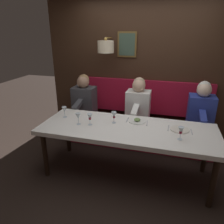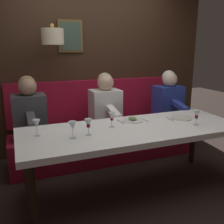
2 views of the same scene
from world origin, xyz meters
The scene contains 14 objects.
ground_plane centered at (0.00, 0.00, 0.00)m, with size 12.00×12.00×0.00m, color black.
dining_table centered at (0.00, 0.00, 0.68)m, with size 0.90×2.37×0.74m.
banquette_bench centered at (0.89, 0.00, 0.23)m, with size 0.52×2.57×0.45m, color maroon.
back_wall_panel centered at (1.46, 0.01, 1.37)m, with size 0.59×3.77×2.90m.
diner_nearest centered at (0.88, -1.02, 0.82)m, with size 0.60×0.40×0.79m.
diner_near centered at (0.88, -0.01, 0.82)m, with size 0.60×0.40×0.79m.
diner_middle centered at (0.88, 0.99, 0.82)m, with size 0.60×0.40×0.79m.
place_setting_0 centered at (0.23, -0.10, 0.75)m, with size 0.24×0.32×0.05m.
place_setting_1 centered at (0.11, -0.68, 0.75)m, with size 0.24×0.31×0.01m.
wine_glass_0 centered at (-0.06, 0.51, 0.86)m, with size 0.07×0.07×0.16m.
wine_glass_1 centered at (0.10, 0.21, 0.86)m, with size 0.07×0.07×0.16m.
wine_glass_2 centered at (-0.16, -0.68, 0.86)m, with size 0.07×0.07×0.16m.
wine_glass_3 centered at (-0.08, 0.67, 0.86)m, with size 0.07×0.07×0.16m.
wine_glass_4 centered at (0.10, 0.98, 0.86)m, with size 0.07×0.07×0.16m.
Camera 1 is at (-2.56, -0.51, 1.96)m, focal length 34.06 mm.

